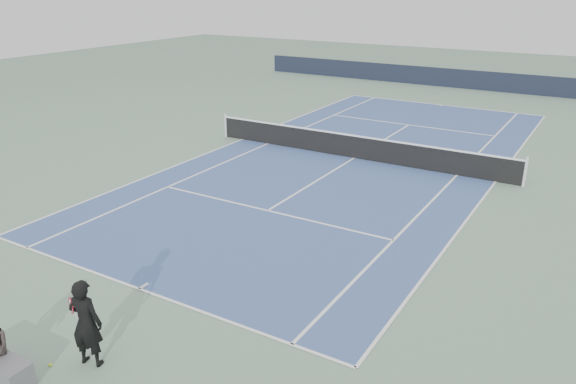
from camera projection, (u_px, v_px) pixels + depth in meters
The scene contains 6 objects.
ground at pixel (354, 158), 22.51m from camera, with size 80.00×80.00×0.00m, color slate.
court_surface at pixel (354, 158), 22.51m from camera, with size 10.97×23.77×0.01m, color #3B548B.
tennis_net at pixel (355, 146), 22.33m from camera, with size 12.90×0.10×1.07m.
windscreen_far at pixel (469, 80), 36.64m from camera, with size 30.00×0.25×1.20m, color black.
tennis_player at pixel (86, 323), 10.19m from camera, with size 0.83×0.63×1.75m.
tennis_ball at pixel (50, 365), 10.39m from camera, with size 0.07×0.07×0.07m, color #D3EA2F.
Camera 1 is at (8.80, -19.83, 6.71)m, focal length 35.00 mm.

